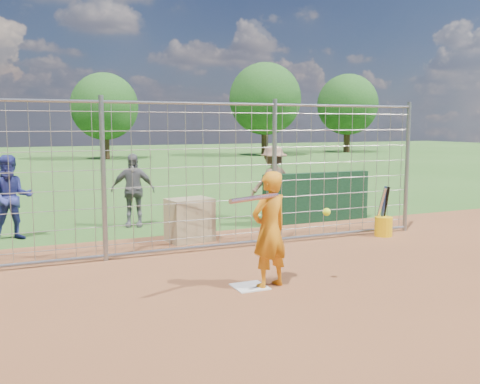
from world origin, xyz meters
name	(u,v)px	position (x,y,z in m)	size (l,w,h in m)	color
ground	(244,283)	(0.00, 0.00, 0.00)	(100.00, 100.00, 0.00)	#2D591E
infield_dirt	(388,378)	(0.00, -3.00, 0.01)	(18.00, 18.00, 0.00)	brown
home_plate	(250,287)	(0.00, -0.20, 0.01)	(0.43, 0.43, 0.02)	silver
dugout_wall	(317,197)	(3.40, 3.60, 0.55)	(2.60, 0.20, 1.10)	#11381E
batter	(270,230)	(0.25, -0.27, 0.78)	(0.57, 0.37, 1.55)	orange
bystander_a	(11,198)	(-2.82, 4.30, 0.80)	(0.78, 0.60, 1.60)	navy
bystander_b	(133,190)	(-0.45, 4.72, 0.78)	(0.91, 0.38, 1.56)	#5C5D62
bystander_c	(273,182)	(2.72, 4.38, 0.84)	(1.08, 0.62, 1.68)	brown
equipment_bin	(190,220)	(0.18, 2.83, 0.40)	(0.80, 0.55, 0.80)	tan
equipment_in_play	(273,202)	(0.17, -0.52, 1.19)	(1.51, 0.39, 0.33)	silver
bucket_with_bats	(383,224)	(3.76, 1.76, 0.25)	(0.34, 0.38, 0.98)	yellow
backstop_fence	(195,178)	(0.00, 2.00, 1.26)	(9.08, 0.08, 2.60)	gray
tree_line	(106,100)	(3.13, 28.13, 3.71)	(44.66, 6.72, 6.48)	#3F2B19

